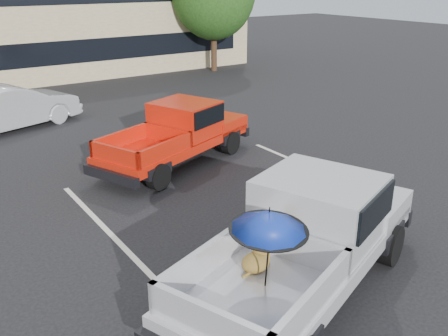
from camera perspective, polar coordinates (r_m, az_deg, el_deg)
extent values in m
plane|color=black|center=(10.60, 6.01, -6.69)|extent=(90.00, 90.00, 0.00)
cube|color=silver|center=(10.79, -13.50, -6.66)|extent=(0.12, 5.00, 0.01)
cube|color=silver|center=(13.81, 10.18, -0.09)|extent=(0.12, 5.00, 0.01)
cube|color=tan|center=(29.28, -19.00, 16.33)|extent=(20.00, 8.00, 6.00)
cube|color=black|center=(25.66, -15.99, 12.72)|extent=(18.00, 0.08, 1.10)
cylinder|color=#332114|center=(27.83, -1.16, 13.83)|extent=(0.32, 0.32, 2.73)
cylinder|color=#332114|center=(33.54, -13.46, 14.65)|extent=(0.32, 0.32, 2.86)
cylinder|color=black|center=(7.56, -4.33, -15.97)|extent=(0.81, 0.53, 0.76)
cylinder|color=black|center=(9.62, 18.48, -8.31)|extent=(0.81, 0.53, 0.76)
cylinder|color=black|center=(10.17, 8.56, -5.70)|extent=(0.81, 0.53, 0.76)
cube|color=silver|center=(8.29, 8.89, -10.07)|extent=(5.72, 3.70, 0.28)
cube|color=silver|center=(9.84, 14.16, -3.84)|extent=(2.08, 2.33, 0.46)
cube|color=black|center=(10.65, 15.46, -4.26)|extent=(0.88, 1.90, 0.30)
cube|color=silver|center=(8.42, 10.82, -4.45)|extent=(2.19, 2.30, 1.05)
cube|color=black|center=(8.33, 10.92, -3.21)|extent=(2.09, 2.34, 0.55)
cube|color=black|center=(7.19, 3.59, -14.71)|extent=(2.80, 2.53, 0.10)
cube|color=silver|center=(7.42, -2.20, -10.60)|extent=(2.19, 0.91, 0.50)
cube|color=silver|center=(6.69, 10.24, -14.93)|extent=(2.19, 0.91, 0.50)
cube|color=silver|center=(6.28, -1.84, -17.36)|extent=(0.74, 1.76, 0.50)
cube|color=silver|center=(7.84, 7.89, -8.94)|extent=(0.74, 1.76, 0.50)
ellipsoid|color=brown|center=(7.59, 3.62, -10.74)|extent=(0.55, 0.51, 0.30)
cylinder|color=brown|center=(7.76, 5.05, -10.34)|extent=(0.07, 0.07, 0.23)
cylinder|color=brown|center=(7.82, 4.08, -10.03)|extent=(0.07, 0.07, 0.23)
ellipsoid|color=brown|center=(7.61, 4.29, -9.01)|extent=(0.36, 0.34, 0.41)
cylinder|color=red|center=(7.56, 4.39, -8.09)|extent=(0.20, 0.20, 0.04)
sphere|color=brown|center=(7.56, 4.66, -7.27)|extent=(0.22, 0.22, 0.22)
cone|color=black|center=(7.67, 5.13, -7.03)|extent=(0.18, 0.15, 0.10)
cone|color=black|center=(7.47, 4.99, -6.68)|extent=(0.08, 0.08, 0.11)
cone|color=black|center=(7.52, 4.25, -6.46)|extent=(0.08, 0.08, 0.11)
cylinder|color=brown|center=(7.52, 2.92, -11.92)|extent=(0.27, 0.05, 0.09)
cylinder|color=black|center=(7.03, 5.02, -10.03)|extent=(0.02, 0.10, 1.05)
cone|color=#132EA7|center=(6.76, 5.16, -6.08)|extent=(1.10, 1.12, 0.36)
cylinder|color=black|center=(6.69, 5.21, -4.86)|extent=(0.02, 0.02, 0.10)
cylinder|color=black|center=(6.82, 5.13, -7.05)|extent=(1.10, 1.10, 0.09)
cylinder|color=black|center=(12.28, -7.47, -1.00)|extent=(0.72, 0.48, 0.67)
cylinder|color=black|center=(13.35, -12.76, 0.50)|extent=(0.72, 0.48, 0.67)
cylinder|color=black|center=(14.66, 0.74, 2.91)|extent=(0.72, 0.48, 0.67)
cylinder|color=black|center=(15.57, -4.30, 3.96)|extent=(0.72, 0.48, 0.67)
cube|color=red|center=(13.86, -5.62, 2.83)|extent=(5.07, 3.34, 0.25)
cube|color=red|center=(15.14, -1.38, 5.26)|extent=(1.86, 2.07, 0.41)
cube|color=black|center=(15.76, 0.03, 4.64)|extent=(0.80, 1.68, 0.27)
cube|color=black|center=(12.25, -12.82, -0.89)|extent=(0.79, 1.68, 0.25)
cube|color=red|center=(14.04, -4.44, 5.69)|extent=(1.96, 2.06, 0.93)
cube|color=black|center=(14.00, -4.46, 6.39)|extent=(1.87, 2.09, 0.49)
cube|color=black|center=(12.93, -9.23, 1.54)|extent=(2.50, 2.27, 0.09)
cube|color=red|center=(13.36, -11.74, 3.22)|extent=(1.93, 0.83, 0.44)
cube|color=red|center=(12.35, -6.67, 2.03)|extent=(1.93, 0.83, 0.44)
cube|color=red|center=(12.20, -12.40, 1.42)|extent=(0.68, 1.55, 0.44)
cube|color=red|center=(13.53, -6.50, 3.76)|extent=(0.68, 1.55, 0.44)
imported|color=#B7BBBF|center=(18.48, -23.17, 6.43)|extent=(4.89, 2.90, 1.52)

